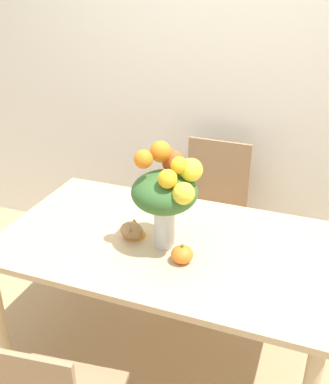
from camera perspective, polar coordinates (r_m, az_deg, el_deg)
ground_plane at (r=2.56m, az=0.19°, el=-20.62°), size 12.00×12.00×0.00m
wall_back at (r=2.88m, az=8.45°, el=15.69°), size 8.00×0.06×2.70m
dining_table at (r=2.12m, az=0.22°, el=-8.26°), size 1.52×0.89×0.76m
flower_vase at (r=1.90m, az=0.27°, el=0.17°), size 0.30×0.29×0.48m
pumpkin at (r=1.91m, az=2.25°, el=-7.91°), size 0.09×0.09×0.09m
turkey_figurine at (r=2.08m, az=-4.01°, el=-4.64°), size 0.11×0.15×0.09m
dining_chair_near_window at (r=2.85m, az=5.91°, el=-2.88°), size 0.43×0.43×0.94m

